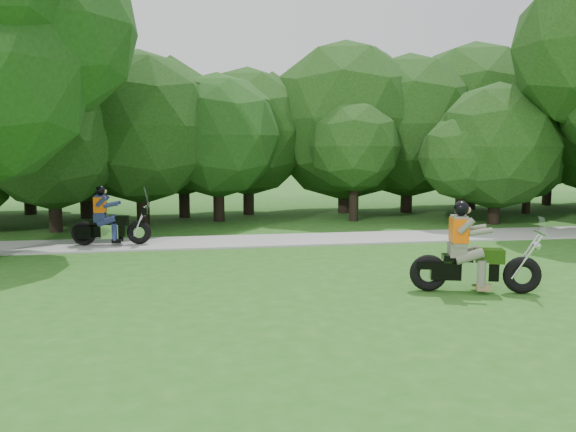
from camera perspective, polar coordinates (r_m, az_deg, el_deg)
name	(u,v)px	position (r m, az deg, el deg)	size (l,w,h in m)	color
ground	(461,310)	(10.90, 17.14, -9.12)	(100.00, 100.00, 0.00)	#265E1A
walkway	(345,238)	(18.21, 5.81, -2.28)	(60.00, 2.20, 0.06)	#9C9C97
tree_line	(307,131)	(24.36, 1.90, 8.63)	(40.03, 11.86, 7.82)	black
chopper_motorcycle	(469,259)	(12.08, 17.91, -4.17)	(2.61, 1.14, 1.89)	black
touring_motorcycle	(106,224)	(17.52, -17.98, -0.73)	(2.33, 0.70, 1.77)	black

